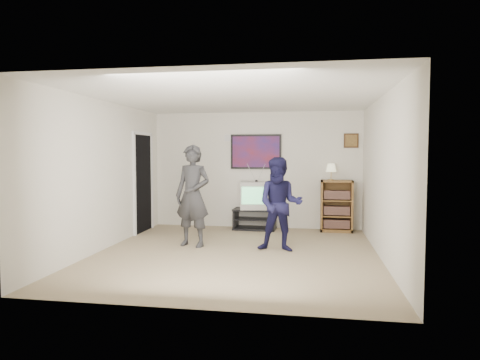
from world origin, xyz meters
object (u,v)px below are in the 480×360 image
(bookshelf, at_px, (336,206))
(person_tall, at_px, (193,196))
(crt_television, at_px, (256,195))
(media_stand, at_px, (255,219))
(person_short, at_px, (280,204))

(bookshelf, relative_size, person_tall, 0.60)
(person_tall, bearing_deg, crt_television, 77.08)
(media_stand, height_order, person_tall, person_tall)
(bookshelf, xyz_separation_m, person_short, (-1.03, -1.98, 0.25))
(person_short, bearing_deg, person_tall, 176.76)
(media_stand, height_order, person_short, person_short)
(bookshelf, relative_size, person_short, 0.68)
(media_stand, xyz_separation_m, person_tall, (-0.86, -1.79, 0.66))
(person_tall, xyz_separation_m, person_short, (1.53, -0.14, -0.10))
(crt_television, distance_m, person_short, 2.03)
(media_stand, bearing_deg, crt_television, 2.16)
(bookshelf, bearing_deg, media_stand, -178.31)
(person_tall, bearing_deg, person_short, 8.32)
(person_tall, height_order, person_short, person_tall)
(media_stand, xyz_separation_m, bookshelf, (1.70, 0.05, 0.31))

